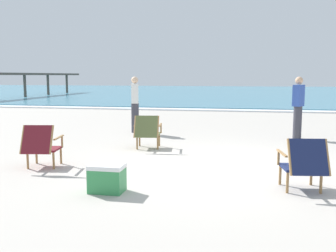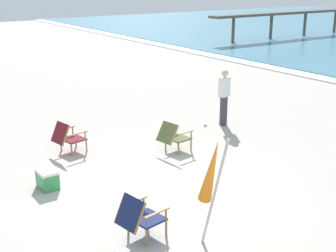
{
  "view_description": "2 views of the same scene",
  "coord_description": "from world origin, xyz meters",
  "px_view_note": "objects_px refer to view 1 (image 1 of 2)",
  "views": [
    {
      "loc": [
        0.47,
        -7.05,
        1.66
      ],
      "look_at": [
        -1.17,
        1.1,
        0.59
      ],
      "focal_mm": 42.0,
      "sensor_mm": 36.0,
      "label": 1
    },
    {
      "loc": [
        7.16,
        -4.77,
        4.13
      ],
      "look_at": [
        -1.79,
        1.35,
        0.67
      ],
      "focal_mm": 50.0,
      "sensor_mm": 36.0,
      "label": 2
    }
  ],
  "objects_px": {
    "beach_chair_mid_center": "(304,163)",
    "person_near_chairs": "(298,107)",
    "beach_chair_front_right": "(41,145)",
    "cooler_box": "(107,178)",
    "person_by_waterline": "(135,104)",
    "beach_chair_front_left": "(147,131)"
  },
  "relations": [
    {
      "from": "beach_chair_front_right",
      "to": "beach_chair_mid_center",
      "type": "bearing_deg",
      "value": -7.86
    },
    {
      "from": "beach_chair_front_left",
      "to": "person_near_chairs",
      "type": "bearing_deg",
      "value": 32.64
    },
    {
      "from": "beach_chair_front_left",
      "to": "cooler_box",
      "type": "relative_size",
      "value": 1.72
    },
    {
      "from": "beach_chair_front_left",
      "to": "person_near_chairs",
      "type": "relative_size",
      "value": 0.52
    },
    {
      "from": "beach_chair_mid_center",
      "to": "person_near_chairs",
      "type": "xyz_separation_m",
      "value": [
        0.51,
        5.03,
        0.41
      ]
    },
    {
      "from": "beach_chair_mid_center",
      "to": "beach_chair_front_right",
      "type": "height_order",
      "value": "beach_chair_front_right"
    },
    {
      "from": "person_by_waterline",
      "to": "beach_chair_front_right",
      "type": "bearing_deg",
      "value": -94.89
    },
    {
      "from": "person_near_chairs",
      "to": "person_by_waterline",
      "type": "height_order",
      "value": "same"
    },
    {
      "from": "beach_chair_front_left",
      "to": "person_by_waterline",
      "type": "bearing_deg",
      "value": 112.07
    },
    {
      "from": "beach_chair_front_right",
      "to": "cooler_box",
      "type": "xyz_separation_m",
      "value": [
        1.66,
        -1.15,
        -0.23
      ]
    },
    {
      "from": "beach_chair_mid_center",
      "to": "person_near_chairs",
      "type": "bearing_deg",
      "value": 84.24
    },
    {
      "from": "beach_chair_front_left",
      "to": "person_near_chairs",
      "type": "distance_m",
      "value": 4.19
    },
    {
      "from": "beach_chair_front_right",
      "to": "person_near_chairs",
      "type": "bearing_deg",
      "value": 41.93
    },
    {
      "from": "cooler_box",
      "to": "beach_chair_front_left",
      "type": "bearing_deg",
      "value": 94.29
    },
    {
      "from": "beach_chair_front_left",
      "to": "cooler_box",
      "type": "distance_m",
      "value": 3.34
    },
    {
      "from": "person_near_chairs",
      "to": "cooler_box",
      "type": "relative_size",
      "value": 3.33
    },
    {
      "from": "person_by_waterline",
      "to": "beach_chair_mid_center",
      "type": "bearing_deg",
      "value": -52.74
    },
    {
      "from": "beach_chair_front_right",
      "to": "person_near_chairs",
      "type": "distance_m",
      "value": 6.62
    },
    {
      "from": "person_by_waterline",
      "to": "beach_chair_front_left",
      "type": "bearing_deg",
      "value": -67.93
    },
    {
      "from": "beach_chair_front_right",
      "to": "person_near_chairs",
      "type": "relative_size",
      "value": 0.5
    },
    {
      "from": "beach_chair_front_left",
      "to": "person_near_chairs",
      "type": "height_order",
      "value": "person_near_chairs"
    },
    {
      "from": "beach_chair_front_right",
      "to": "person_by_waterline",
      "type": "xyz_separation_m",
      "value": [
        0.4,
        4.67,
        0.41
      ]
    }
  ]
}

